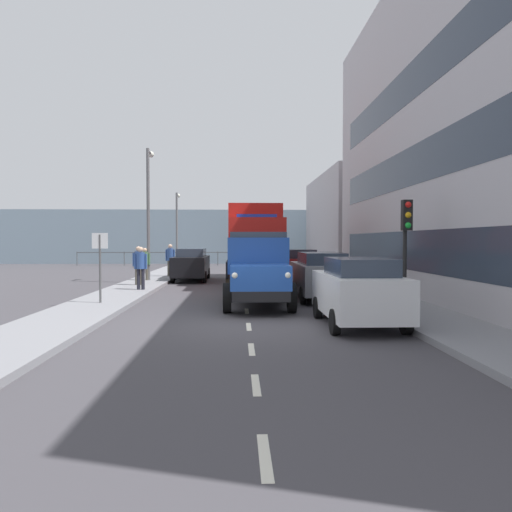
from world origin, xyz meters
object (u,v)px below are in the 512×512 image
at_px(lorry_cargo_red, 254,242).
at_px(lamp_post_far, 177,222).
at_px(car_grey_kerbside_1, 320,275).
at_px(pedestrian_in_dark_coat, 170,257).
at_px(truck_vintage_blue, 258,271).
at_px(pedestrian_near_railing, 138,262).
at_px(street_sign, 100,255).
at_px(car_white_kerbside_near, 358,291).
at_px(lamp_post_promenade, 149,202).
at_px(car_red_kerbside_2, 299,266).
at_px(pedestrian_couple_a, 141,264).
at_px(traffic_light_near, 406,230).
at_px(car_black_oppositeside_0, 191,264).
at_px(pedestrian_with_bag, 145,261).

relative_size(lorry_cargo_red, lamp_post_far, 1.44).
xyz_separation_m(car_grey_kerbside_1, pedestrian_in_dark_coat, (6.84, -9.72, 0.32)).
distance_m(truck_vintage_blue, pedestrian_in_dark_coat, 12.54).
height_order(pedestrian_near_railing, street_sign, street_sign).
relative_size(truck_vintage_blue, lorry_cargo_red, 0.69).
height_order(lorry_cargo_red, car_white_kerbside_near, lorry_cargo_red).
relative_size(car_grey_kerbside_1, lamp_post_promenade, 0.68).
bearing_deg(street_sign, lorry_cargo_red, -122.56).
xyz_separation_m(car_red_kerbside_2, pedestrian_couple_a, (7.01, 4.08, 0.29)).
bearing_deg(traffic_light_near, lamp_post_far, -67.88).
height_order(car_black_oppositeside_0, street_sign, street_sign).
height_order(pedestrian_near_railing, pedestrian_in_dark_coat, pedestrian_in_dark_coat).
relative_size(car_black_oppositeside_0, lamp_post_promenade, 0.68).
xyz_separation_m(car_red_kerbside_2, car_black_oppositeside_0, (5.54, -2.12, 0.00)).
height_order(car_red_kerbside_2, pedestrian_with_bag, pedestrian_with_bag).
height_order(lorry_cargo_red, lamp_post_far, lamp_post_far).
height_order(truck_vintage_blue, car_white_kerbside_near, truck_vintage_blue).
distance_m(lamp_post_promenade, lamp_post_far, 12.95).
bearing_deg(car_grey_kerbside_1, lorry_cargo_red, -70.61).
distance_m(lorry_cargo_red, traffic_light_near, 10.75).
xyz_separation_m(lorry_cargo_red, lamp_post_promenade, (5.35, -0.91, 2.02)).
bearing_deg(lamp_post_far, pedestrian_near_railing, 90.78).
relative_size(truck_vintage_blue, pedestrian_with_bag, 3.46).
bearing_deg(pedestrian_in_dark_coat, car_red_kerbside_2, 153.63).
relative_size(car_red_kerbside_2, car_black_oppositeside_0, 0.93).
distance_m(car_grey_kerbside_1, pedestrian_near_railing, 8.70).
xyz_separation_m(pedestrian_near_railing, lamp_post_promenade, (0.04, -2.86, 2.92)).
bearing_deg(street_sign, traffic_light_near, 169.89).
xyz_separation_m(car_grey_kerbside_1, street_sign, (7.48, 1.93, 0.79)).
relative_size(truck_vintage_blue, pedestrian_near_railing, 3.24).
bearing_deg(lamp_post_far, pedestrian_in_dark_coat, 94.93).
bearing_deg(lamp_post_far, car_red_kerbside_2, 119.23).
distance_m(pedestrian_with_bag, lamp_post_far, 13.41).
relative_size(lorry_cargo_red, car_red_kerbside_2, 1.95).
bearing_deg(lorry_cargo_red, traffic_light_near, 112.66).
distance_m(car_red_kerbside_2, pedestrian_near_railing, 7.79).
xyz_separation_m(truck_vintage_blue, traffic_light_near, (-4.31, 1.60, 1.29)).
bearing_deg(pedestrian_in_dark_coat, traffic_light_near, 123.33).
bearing_deg(truck_vintage_blue, lamp_post_promenade, -60.70).
relative_size(pedestrian_couple_a, pedestrian_in_dark_coat, 0.97).
distance_m(car_white_kerbside_near, pedestrian_in_dark_coat, 16.80).
height_order(pedestrian_with_bag, traffic_light_near, traffic_light_near).
height_order(truck_vintage_blue, car_black_oppositeside_0, truck_vintage_blue).
xyz_separation_m(truck_vintage_blue, street_sign, (5.09, -0.08, 0.50)).
bearing_deg(pedestrian_in_dark_coat, car_white_kerbside_near, 114.04).
relative_size(truck_vintage_blue, lamp_post_promenade, 0.85).
height_order(car_black_oppositeside_0, pedestrian_in_dark_coat, pedestrian_in_dark_coat).
height_order(car_red_kerbside_2, lamp_post_promenade, lamp_post_promenade).
distance_m(pedestrian_with_bag, traffic_light_near, 14.39).
xyz_separation_m(truck_vintage_blue, pedestrian_couple_a, (4.62, -4.26, 0.00)).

